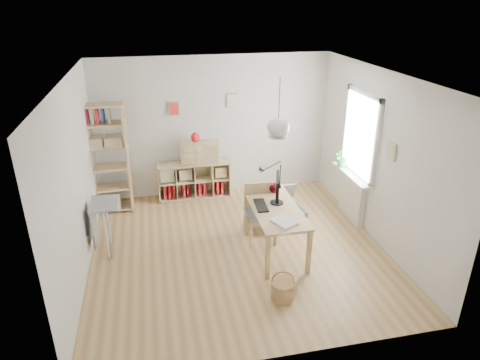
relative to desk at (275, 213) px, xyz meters
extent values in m
plane|color=tan|center=(-0.55, 0.15, -0.66)|extent=(4.50, 4.50, 0.00)
plane|color=white|center=(-0.55, 2.40, 0.69)|extent=(4.50, 0.00, 4.50)
plane|color=white|center=(-0.55, -2.10, 0.69)|extent=(4.50, 0.00, 4.50)
plane|color=white|center=(-2.80, 0.15, 0.69)|extent=(0.00, 4.50, 4.50)
plane|color=white|center=(1.70, 0.15, 0.69)|extent=(0.00, 4.50, 4.50)
plane|color=white|center=(-0.55, 0.15, 2.04)|extent=(4.50, 4.50, 0.00)
cylinder|color=black|center=(0.00, 0.00, 1.70)|extent=(0.01, 0.01, 0.68)
ellipsoid|color=white|center=(0.00, 0.00, 1.34)|extent=(0.32, 0.32, 0.27)
cube|color=white|center=(1.69, 0.75, 0.89)|extent=(0.03, 1.00, 1.30)
cube|color=white|center=(1.66, 0.21, 0.89)|extent=(0.06, 0.08, 1.46)
cube|color=white|center=(1.66, 1.29, 0.89)|extent=(0.06, 0.08, 1.46)
cube|color=white|center=(1.66, 0.75, 1.58)|extent=(0.06, 1.16, 0.08)
cube|color=white|center=(1.66, 0.75, 0.20)|extent=(0.06, 1.16, 0.08)
cube|color=white|center=(1.64, 0.75, -0.26)|extent=(0.10, 0.80, 0.80)
cube|color=white|center=(1.59, 0.75, 0.17)|extent=(0.22, 1.20, 0.06)
cube|color=#D7AF7B|center=(0.00, 0.00, 0.07)|extent=(0.70, 1.50, 0.04)
cube|color=#D7AF7B|center=(-0.30, -0.70, -0.30)|extent=(0.06, 0.06, 0.71)
cube|color=#D7AF7B|center=(-0.30, 0.70, -0.30)|extent=(0.06, 0.06, 0.71)
cube|color=#D7AF7B|center=(0.30, -0.70, -0.30)|extent=(0.06, 0.06, 0.71)
cube|color=#D7AF7B|center=(0.30, 0.70, -0.30)|extent=(0.06, 0.06, 0.71)
cube|color=beige|center=(-1.00, 2.19, -0.64)|extent=(1.40, 0.38, 0.03)
cube|color=beige|center=(-1.00, 2.19, 0.05)|extent=(1.40, 0.38, 0.03)
cube|color=beige|center=(-1.69, 2.19, -0.30)|extent=(0.03, 0.38, 0.72)
cube|color=beige|center=(-0.32, 2.19, -0.30)|extent=(0.03, 0.38, 0.72)
cube|color=beige|center=(-1.00, 2.37, -0.30)|extent=(1.40, 0.02, 0.72)
cube|color=maroon|center=(-1.58, 2.21, -0.47)|extent=(0.06, 0.26, 0.30)
cube|color=maroon|center=(-1.49, 2.21, -0.47)|extent=(0.05, 0.26, 0.30)
cube|color=maroon|center=(-1.41, 2.21, -0.47)|extent=(0.05, 0.26, 0.30)
cube|color=maroon|center=(-1.22, 2.21, -0.47)|extent=(0.05, 0.26, 0.30)
cube|color=maroon|center=(-1.13, 2.21, -0.47)|extent=(0.05, 0.26, 0.30)
cube|color=maroon|center=(-0.90, 2.21, -0.47)|extent=(0.06, 0.26, 0.30)
cube|color=maroon|center=(-0.81, 2.21, -0.47)|extent=(0.06, 0.26, 0.30)
cube|color=maroon|center=(-0.55, 2.21, -0.47)|extent=(0.06, 0.26, 0.30)
cube|color=maroon|center=(-0.46, 2.21, -0.47)|extent=(0.05, 0.26, 0.30)
cube|color=#D7AF7B|center=(-2.96, 1.95, 0.34)|extent=(0.04, 0.38, 2.00)
cube|color=#D7AF7B|center=(-2.20, 1.95, 0.34)|extent=(0.04, 0.38, 2.00)
cube|color=#D7AF7B|center=(-2.58, 1.95, -0.61)|extent=(0.76, 0.38, 0.03)
cube|color=#D7AF7B|center=(-2.58, 1.95, -0.21)|extent=(0.76, 0.38, 0.03)
cube|color=#D7AF7B|center=(-2.58, 1.95, 0.19)|extent=(0.76, 0.38, 0.03)
cube|color=#D7AF7B|center=(-2.58, 1.95, 0.59)|extent=(0.76, 0.38, 0.03)
cube|color=#D7AF7B|center=(-2.58, 1.95, 0.99)|extent=(0.76, 0.38, 0.03)
cube|color=#D7AF7B|center=(-2.58, 1.95, 1.32)|extent=(0.76, 0.38, 0.03)
cube|color=navy|center=(-2.86, 1.95, 1.14)|extent=(0.04, 0.18, 0.26)
cube|color=maroon|center=(-2.78, 1.95, 1.14)|extent=(0.04, 0.18, 0.26)
cube|color=beige|center=(-2.70, 1.95, 1.14)|extent=(0.04, 0.18, 0.26)
cube|color=maroon|center=(-2.62, 1.95, 1.14)|extent=(0.04, 0.18, 0.26)
cube|color=navy|center=(-2.52, 1.95, 1.14)|extent=(0.04, 0.18, 0.26)
cube|color=beige|center=(-2.42, 1.95, 1.14)|extent=(0.04, 0.18, 0.26)
cube|color=#949497|center=(-2.52, 0.50, 0.17)|extent=(0.40, 0.55, 0.04)
cylinder|color=white|center=(-2.52, 0.28, -0.25)|extent=(0.03, 0.03, 0.82)
cylinder|color=white|center=(-2.52, 0.72, -0.25)|extent=(0.03, 0.03, 0.82)
cube|color=#949497|center=(-2.70, 0.50, -0.16)|extent=(0.02, 0.50, 0.62)
cube|color=#949497|center=(-0.14, 0.32, -0.17)|extent=(0.47, 0.47, 0.07)
cube|color=#D7AF7B|center=(-0.34, 0.13, -0.43)|extent=(0.04, 0.04, 0.46)
cube|color=#D7AF7B|center=(-0.33, 0.53, -0.43)|extent=(0.04, 0.04, 0.46)
cube|color=#D7AF7B|center=(0.05, 0.12, -0.43)|extent=(0.04, 0.04, 0.46)
cube|color=#D7AF7B|center=(0.06, 0.51, -0.43)|extent=(0.04, 0.04, 0.46)
cube|color=#D7AF7B|center=(-0.13, 0.53, 0.07)|extent=(0.46, 0.05, 0.41)
cylinder|color=#A77B4B|center=(-0.21, -1.14, -0.53)|extent=(0.31, 0.31, 0.25)
torus|color=#A77B4B|center=(-0.21, -1.14, -0.39)|extent=(0.31, 0.10, 0.31)
cube|color=#AFAFAB|center=(0.42, 0.70, -0.65)|extent=(0.64, 0.47, 0.02)
cube|color=#AFAFAB|center=(0.13, 0.67, -0.50)|extent=(0.06, 0.42, 0.31)
cube|color=#AFAFAB|center=(0.71, 0.72, -0.50)|extent=(0.06, 0.42, 0.31)
cube|color=#AFAFAB|center=(0.44, 0.50, -0.50)|extent=(0.60, 0.08, 0.31)
cube|color=#AFAFAB|center=(0.40, 0.89, -0.50)|extent=(0.60, 0.08, 0.31)
cube|color=#AFAFAB|center=(0.39, 1.07, -0.21)|extent=(0.62, 0.26, 0.39)
sphere|color=#F3FF1C|center=(0.28, 0.62, -0.43)|extent=(0.14, 0.14, 0.14)
sphere|color=blue|center=(0.52, 0.76, -0.43)|extent=(0.14, 0.14, 0.14)
sphere|color=#BD5C17|center=(0.40, 0.67, -0.43)|extent=(0.14, 0.14, 0.14)
sphere|color=#3C8831|center=(0.59, 0.63, -0.43)|extent=(0.14, 0.14, 0.14)
cylinder|color=black|center=(0.06, 0.14, 0.10)|extent=(0.21, 0.21, 0.02)
cylinder|color=black|center=(0.06, 0.14, 0.16)|extent=(0.05, 0.05, 0.09)
cube|color=black|center=(0.06, 0.14, 0.37)|extent=(0.19, 0.51, 0.34)
cube|color=black|center=(-0.20, 0.09, 0.10)|extent=(0.19, 0.45, 0.02)
cylinder|color=black|center=(0.27, 0.67, 0.11)|extent=(0.06, 0.06, 0.04)
cylinder|color=black|center=(0.27, 0.67, 0.31)|extent=(0.02, 0.02, 0.39)
cone|color=black|center=(-0.07, 0.58, 0.49)|extent=(0.10, 0.07, 0.09)
sphere|color=#48090C|center=(0.13, 0.51, 0.18)|extent=(0.17, 0.17, 0.17)
cube|color=white|center=(-0.02, -0.48, 0.11)|extent=(0.38, 0.42, 0.03)
cube|color=beige|center=(-0.86, 2.19, 0.27)|extent=(0.76, 0.45, 0.41)
ellipsoid|color=maroon|center=(-0.95, 2.19, 0.57)|extent=(0.16, 0.16, 0.19)
imported|color=#2B6E29|center=(1.57, 1.10, 0.38)|extent=(0.35, 0.32, 0.35)
camera|label=1|loc=(-1.71, -5.50, 3.05)|focal=32.00mm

